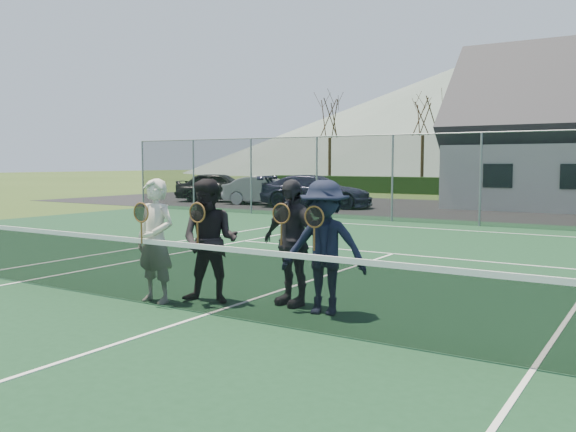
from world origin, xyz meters
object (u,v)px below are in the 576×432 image
object	(u,v)px
car_a	(220,187)
car_c	(316,191)
player_a	(155,241)
player_d	(324,247)
player_b	(210,241)
tennis_net	(207,276)
player_c	(292,242)
car_b	(266,191)

from	to	relation	value
car_a	car_c	bearing A→B (deg)	-119.42
player_a	player_d	xyz separation A→B (m)	(2.40, 0.71, -0.00)
player_a	player_b	xyz separation A→B (m)	(0.69, 0.40, -0.00)
car_c	tennis_net	bearing A→B (deg)	-167.07
player_a	player_d	world-z (taller)	same
player_b	player_c	distance (m)	1.19
car_a	player_b	bearing A→B (deg)	-162.86
tennis_net	player_b	bearing A→B (deg)	126.59
car_a	player_d	world-z (taller)	player_d
tennis_net	player_b	world-z (taller)	player_b
player_d	car_c	bearing A→B (deg)	119.98
tennis_net	player_c	xyz separation A→B (m)	(0.65, 1.08, 0.38)
player_c	player_b	bearing A→B (deg)	-154.74
player_c	player_d	bearing A→B (deg)	-17.52
player_a	player_b	bearing A→B (deg)	30.23
car_b	player_a	world-z (taller)	player_a
tennis_net	player_a	size ratio (longest dim) A/B	6.49
player_b	player_c	bearing A→B (deg)	25.26
car_c	player_c	size ratio (longest dim) A/B	2.84
player_b	car_a	bearing A→B (deg)	128.30
car_b	tennis_net	bearing A→B (deg)	-157.49
player_d	car_b	bearing A→B (deg)	126.41
car_a	player_c	bearing A→B (deg)	-160.02
player_a	player_c	distance (m)	1.98
car_b	player_d	bearing A→B (deg)	-153.32
tennis_net	player_a	bearing A→B (deg)	171.09
tennis_net	player_c	bearing A→B (deg)	59.10
player_a	player_b	world-z (taller)	same
player_b	player_d	xyz separation A→B (m)	(1.71, 0.31, -0.00)
tennis_net	player_c	distance (m)	1.32
car_a	player_b	distance (m)	23.11
car_a	player_b	size ratio (longest dim) A/B	2.53
car_c	player_b	bearing A→B (deg)	-167.49
car_b	player_b	distance (m)	20.71
car_a	car_b	size ratio (longest dim) A/B	1.09
car_b	car_c	bearing A→B (deg)	-105.99
car_b	tennis_net	distance (m)	21.43
car_b	player_a	size ratio (longest dim) A/B	2.32
car_c	player_d	world-z (taller)	player_d
car_b	player_b	world-z (taller)	player_b
car_a	tennis_net	distance (m)	23.82
player_d	player_b	bearing A→B (deg)	-169.91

